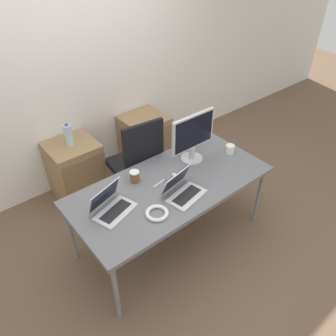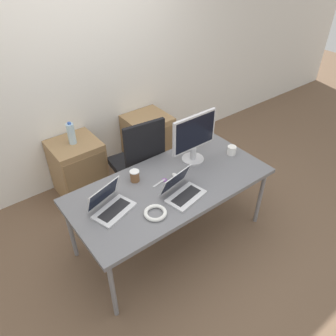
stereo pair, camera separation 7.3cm
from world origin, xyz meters
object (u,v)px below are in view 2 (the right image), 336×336
at_px(monitor, 194,137).
at_px(mouse, 175,175).
at_px(laptop_left, 111,205).
at_px(cable_coil, 155,213).
at_px(water_bottle, 71,134).
at_px(coffee_cup_brown, 135,176).
at_px(coffee_cup_white, 232,150).
at_px(cabinet_left, 78,168).
at_px(cabinet_right, 148,140).
at_px(laptop_right, 182,191).
at_px(office_chair, 138,170).

bearing_deg(monitor, mouse, -162.23).
height_order(laptop_left, cable_coil, laptop_left).
distance_m(water_bottle, laptop_left, 1.21).
relative_size(monitor, cable_coil, 2.62).
height_order(coffee_cup_brown, cable_coil, coffee_cup_brown).
xyz_separation_m(coffee_cup_white, coffee_cup_brown, (-1.02, 0.23, 0.01)).
relative_size(cabinet_left, coffee_cup_white, 7.58).
bearing_deg(cable_coil, water_bottle, 92.00).
xyz_separation_m(water_bottle, laptop_left, (-0.20, -1.19, -0.04)).
bearing_deg(cabinet_right, laptop_left, -134.89).
relative_size(cabinet_right, mouse, 10.49).
relative_size(laptop_right, cable_coil, 1.98).
xyz_separation_m(cabinet_right, coffee_cup_white, (0.19, -1.23, 0.42)).
height_order(laptop_left, laptop_right, laptop_left).
xyz_separation_m(cabinet_left, water_bottle, (0.00, 0.00, 0.46)).
distance_m(laptop_left, laptop_right, 0.62).
bearing_deg(cabinet_right, water_bottle, 179.87).
height_order(office_chair, cabinet_right, office_chair).
bearing_deg(monitor, laptop_right, -140.88).
bearing_deg(water_bottle, cabinet_left, -90.00).
xyz_separation_m(laptop_left, mouse, (0.69, 0.02, -0.03)).
bearing_deg(coffee_cup_white, cabinet_left, 133.68).
bearing_deg(cabinet_left, cabinet_right, 0.00).
relative_size(office_chair, laptop_left, 2.81).
distance_m(cabinet_right, cable_coil, 1.78).
xyz_separation_m(laptop_left, cable_coil, (0.25, -0.27, -0.03)).
xyz_separation_m(water_bottle, cable_coil, (0.05, -1.46, -0.07)).
bearing_deg(monitor, coffee_cup_brown, 173.22).
distance_m(laptop_right, mouse, 0.27).
bearing_deg(laptop_left, laptop_right, -20.94).
height_order(water_bottle, coffee_cup_white, water_bottle).
relative_size(cabinet_right, laptop_left, 1.74).
relative_size(water_bottle, monitor, 0.51).
distance_m(cabinet_left, laptop_left, 1.28).
bearing_deg(coffee_cup_brown, coffee_cup_white, -12.95).
bearing_deg(laptop_right, office_chair, 83.74).
bearing_deg(water_bottle, monitor, -53.55).
relative_size(cabinet_left, cabinet_right, 1.00).
xyz_separation_m(cabinet_left, cable_coil, (0.05, -1.46, 0.39)).
bearing_deg(laptop_right, coffee_cup_brown, 117.52).
bearing_deg(mouse, laptop_right, -114.23).
bearing_deg(coffee_cup_white, office_chair, 136.16).
relative_size(mouse, coffee_cup_brown, 0.60).
distance_m(laptop_right, coffee_cup_white, 0.82).
bearing_deg(coffee_cup_brown, cabinet_right, 50.38).
xyz_separation_m(laptop_left, coffee_cup_white, (1.38, -0.04, -0.00)).
bearing_deg(water_bottle, coffee_cup_brown, -80.99).
xyz_separation_m(water_bottle, mouse, (0.48, -1.17, -0.07)).
distance_m(cabinet_right, mouse, 1.33).
distance_m(water_bottle, coffee_cup_brown, 1.01).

